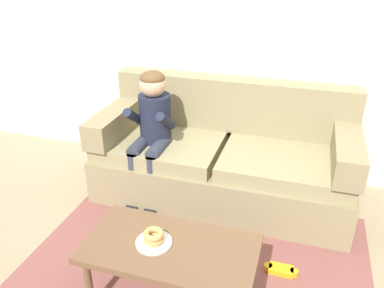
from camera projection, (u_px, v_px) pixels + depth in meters
ground at (199, 258)px, 2.68m from camera, size 10.00×10.00×0.00m
wall_back at (247, 21)px, 3.25m from camera, size 8.00×0.10×2.80m
area_rug at (188, 284)px, 2.46m from camera, size 2.28×2.10×0.01m
couch at (224, 158)px, 3.26m from camera, size 2.09×0.90×0.96m
coffee_table at (171, 252)px, 2.19m from camera, size 0.99×0.52×0.43m
person_child at (152, 125)px, 3.09m from camera, size 0.34×0.58×1.10m
plate at (154, 242)px, 2.19m from camera, size 0.21×0.21×0.01m
donut at (154, 239)px, 2.18m from camera, size 0.14×0.14×0.04m
donut_second at (153, 234)px, 2.16m from camera, size 0.15×0.15×0.04m
toy_controller at (281, 270)px, 2.54m from camera, size 0.23×0.09×0.05m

